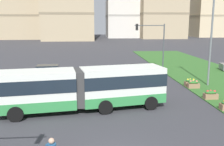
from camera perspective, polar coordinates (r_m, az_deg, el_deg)
name	(u,v)px	position (r m, az deg, el deg)	size (l,w,h in m)	color
articulated_bus	(84,88)	(18.32, -6.29, -3.28)	(12.04, 4.44, 3.00)	silver
car_silver_hatch	(49,72)	(29.34, -13.98, 0.13)	(4.48, 2.18, 1.58)	#B7BABF
flower_planter_3	(211,95)	(22.40, 21.27, -4.55)	(1.10, 0.56, 0.74)	#937051
flower_planter_4	(193,84)	(25.57, 17.80, -2.43)	(1.10, 0.56, 0.74)	#937051
flower_planter_5	(190,83)	(26.24, 17.18, -2.06)	(1.10, 0.56, 0.74)	#937051
traffic_light_far_right	(154,39)	(33.17, 9.46, 7.54)	(3.90, 0.28, 6.09)	#474C51
streetlight_median	(212,33)	(26.59, 21.45, 8.38)	(0.70, 0.28, 9.63)	slate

